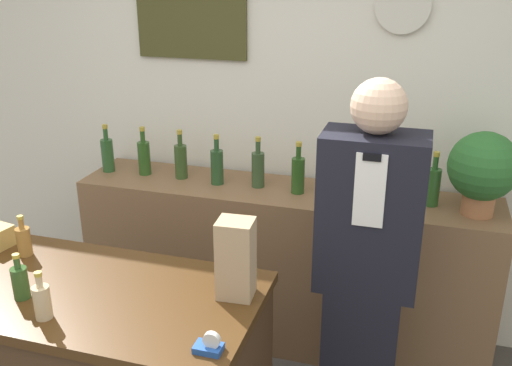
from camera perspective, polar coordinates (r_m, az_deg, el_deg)
name	(u,v)px	position (r m, az deg, el deg)	size (l,w,h in m)	color
back_wall	(288,105)	(3.31, 3.18, 7.82)	(5.20, 0.09, 2.70)	silver
back_shelf	(282,266)	(3.35, 2.64, -8.24)	(2.33, 0.46, 0.95)	brown
shopkeeper	(366,273)	(2.57, 10.91, -8.84)	(0.43, 0.27, 1.71)	black
potted_plant	(483,169)	(2.97, 21.76, 1.34)	(0.34, 0.34, 0.42)	#B27047
paper_bag	(236,259)	(2.07, -2.03, -7.59)	(0.14, 0.12, 0.30)	tan
tape_dispenser	(210,345)	(1.87, -4.67, -15.88)	(0.09, 0.06, 0.07)	#1E4799
counter_bottle_1	(24,240)	(2.57, -22.21, -5.33)	(0.06, 0.06, 0.18)	olive
counter_bottle_2	(20,282)	(2.26, -22.52, -9.10)	(0.06, 0.06, 0.18)	#2C4C21
counter_bottle_3	(42,301)	(2.12, -20.61, -10.97)	(0.06, 0.06, 0.18)	tan
shelf_bottle_0	(107,154)	(3.51, -14.63, 2.83)	(0.07, 0.07, 0.29)	#2A5329
shelf_bottle_1	(144,157)	(3.41, -11.13, 2.60)	(0.07, 0.07, 0.29)	#2A501E
shelf_bottle_2	(181,160)	(3.32, -7.53, 2.28)	(0.07, 0.07, 0.29)	#324B22
shelf_bottle_3	(217,166)	(3.21, -3.92, 1.75)	(0.07, 0.07, 0.29)	#274A26
shelf_bottle_4	(258,168)	(3.16, 0.20, 1.49)	(0.07, 0.07, 0.29)	#334B2A
shelf_bottle_5	(298,174)	(3.08, 4.22, 0.91)	(0.07, 0.07, 0.29)	#274D1C
shelf_bottle_6	(341,178)	(3.05, 8.53, 0.51)	(0.07, 0.07, 0.29)	#2D4D27
shelf_bottle_7	(386,182)	(3.04, 12.90, 0.14)	(0.07, 0.07, 0.29)	#2D4F1F
shelf_bottle_8	(433,185)	(3.05, 17.28, -0.24)	(0.07, 0.07, 0.29)	#2B5825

